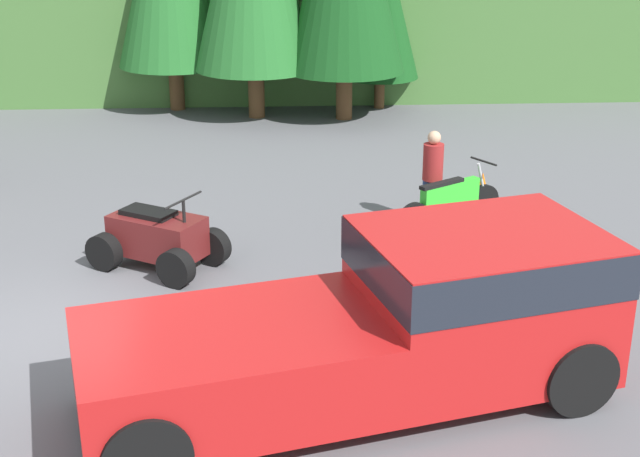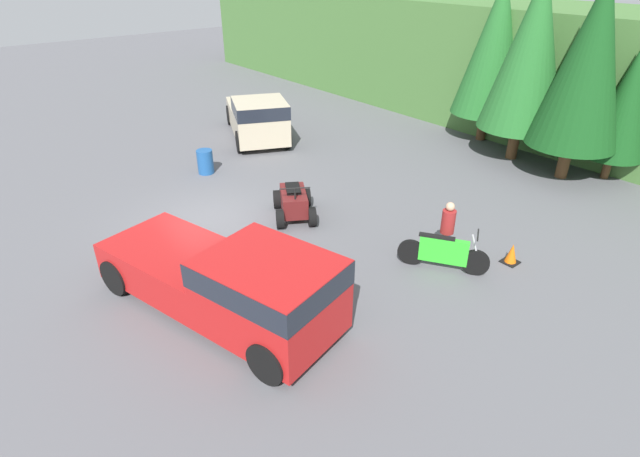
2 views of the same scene
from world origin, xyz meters
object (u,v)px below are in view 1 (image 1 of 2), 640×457
object	(u,v)px
pickup_truck_red	(397,316)
dirt_bike	(450,206)
rider_person	(433,175)
traffic_cone	(482,188)
quad_atv	(158,239)

from	to	relation	value
pickup_truck_red	dirt_bike	distance (m)	5.39
rider_person	traffic_cone	size ratio (longest dim) A/B	3.09
traffic_cone	rider_person	bearing A→B (deg)	-132.95
dirt_bike	quad_atv	bearing A→B (deg)	161.29
dirt_bike	quad_atv	world-z (taller)	quad_atv
quad_atv	rider_person	bearing A→B (deg)	50.17
rider_person	pickup_truck_red	bearing A→B (deg)	-145.65
dirt_bike	pickup_truck_red	bearing A→B (deg)	-140.19
pickup_truck_red	quad_atv	size ratio (longest dim) A/B	2.78
pickup_truck_red	traffic_cone	world-z (taller)	pickup_truck_red
pickup_truck_red	dirt_bike	size ratio (longest dim) A/B	3.14
quad_atv	dirt_bike	bearing A→B (deg)	45.08
pickup_truck_red	rider_person	world-z (taller)	pickup_truck_red
pickup_truck_red	traffic_cone	distance (m)	7.28
pickup_truck_red	quad_atv	world-z (taller)	pickup_truck_red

